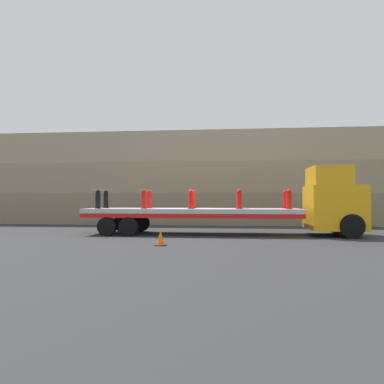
# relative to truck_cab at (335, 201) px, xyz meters

# --- Properties ---
(ground_plane) EXTENTS (120.00, 120.00, 0.00)m
(ground_plane) POSITION_rel_truck_cab_xyz_m (-6.56, 0.00, -1.57)
(ground_plane) COLOR #2D2D30
(rock_cliff) EXTENTS (60.00, 3.30, 6.11)m
(rock_cliff) POSITION_rel_truck_cab_xyz_m (-6.56, 7.43, 1.48)
(rock_cliff) COLOR #84755B
(rock_cliff) RESTS_ON ground_plane
(truck_cab) EXTENTS (2.33, 2.71, 3.14)m
(truck_cab) POSITION_rel_truck_cab_xyz_m (0.00, 0.00, 0.00)
(truck_cab) COLOR orange
(truck_cab) RESTS_ON ground_plane
(flatbed_trailer) EXTENTS (10.04, 2.64, 1.22)m
(flatbed_trailer) POSITION_rel_truck_cab_xyz_m (-7.02, 0.00, -0.56)
(flatbed_trailer) COLOR #B2B2B7
(flatbed_trailer) RESTS_ON ground_plane
(fire_hydrant_black_near_0) EXTENTS (0.30, 0.46, 0.89)m
(fire_hydrant_black_near_0) POSITION_rel_truck_cab_xyz_m (-10.98, -0.56, 0.08)
(fire_hydrant_black_near_0) COLOR black
(fire_hydrant_black_near_0) RESTS_ON flatbed_trailer
(fire_hydrant_black_far_0) EXTENTS (0.30, 0.46, 0.89)m
(fire_hydrant_black_far_0) POSITION_rel_truck_cab_xyz_m (-10.98, 0.56, 0.08)
(fire_hydrant_black_far_0) COLOR black
(fire_hydrant_black_far_0) RESTS_ON flatbed_trailer
(fire_hydrant_red_near_1) EXTENTS (0.30, 0.46, 0.89)m
(fire_hydrant_red_near_1) POSITION_rel_truck_cab_xyz_m (-8.77, -0.56, 0.08)
(fire_hydrant_red_near_1) COLOR red
(fire_hydrant_red_near_1) RESTS_ON flatbed_trailer
(fire_hydrant_red_far_1) EXTENTS (0.30, 0.46, 0.89)m
(fire_hydrant_red_far_1) POSITION_rel_truck_cab_xyz_m (-8.77, 0.56, 0.08)
(fire_hydrant_red_far_1) COLOR red
(fire_hydrant_red_far_1) RESTS_ON flatbed_trailer
(fire_hydrant_red_near_2) EXTENTS (0.30, 0.46, 0.89)m
(fire_hydrant_red_near_2) POSITION_rel_truck_cab_xyz_m (-6.56, -0.56, 0.08)
(fire_hydrant_red_near_2) COLOR red
(fire_hydrant_red_near_2) RESTS_ON flatbed_trailer
(fire_hydrant_red_far_2) EXTENTS (0.30, 0.46, 0.89)m
(fire_hydrant_red_far_2) POSITION_rel_truck_cab_xyz_m (-6.56, 0.56, 0.08)
(fire_hydrant_red_far_2) COLOR red
(fire_hydrant_red_far_2) RESTS_ON flatbed_trailer
(fire_hydrant_red_near_3) EXTENTS (0.30, 0.46, 0.89)m
(fire_hydrant_red_near_3) POSITION_rel_truck_cab_xyz_m (-4.35, -0.56, 0.08)
(fire_hydrant_red_near_3) COLOR red
(fire_hydrant_red_near_3) RESTS_ON flatbed_trailer
(fire_hydrant_red_far_3) EXTENTS (0.30, 0.46, 0.89)m
(fire_hydrant_red_far_3) POSITION_rel_truck_cab_xyz_m (-4.35, 0.56, 0.08)
(fire_hydrant_red_far_3) COLOR red
(fire_hydrant_red_far_3) RESTS_ON flatbed_trailer
(fire_hydrant_red_near_4) EXTENTS (0.30, 0.46, 0.89)m
(fire_hydrant_red_near_4) POSITION_rel_truck_cab_xyz_m (-2.14, -0.56, 0.08)
(fire_hydrant_red_near_4) COLOR red
(fire_hydrant_red_near_4) RESTS_ON flatbed_trailer
(fire_hydrant_red_far_4) EXTENTS (0.30, 0.46, 0.89)m
(fire_hydrant_red_far_4) POSITION_rel_truck_cab_xyz_m (-2.14, 0.56, 0.08)
(fire_hydrant_red_far_4) COLOR red
(fire_hydrant_red_far_4) RESTS_ON flatbed_trailer
(cargo_strap_rear) EXTENTS (0.05, 2.75, 0.01)m
(cargo_strap_rear) POSITION_rel_truck_cab_xyz_m (-10.98, 0.00, 0.54)
(cargo_strap_rear) COLOR yellow
(cargo_strap_rear) RESTS_ON fire_hydrant_black_near_0
(cargo_strap_middle) EXTENTS (0.05, 2.75, 0.01)m
(cargo_strap_middle) POSITION_rel_truck_cab_xyz_m (-8.77, 0.00, 0.54)
(cargo_strap_middle) COLOR yellow
(cargo_strap_middle) RESTS_ON fire_hydrant_red_near_1
(cargo_strap_front) EXTENTS (0.05, 2.75, 0.01)m
(cargo_strap_front) POSITION_rel_truck_cab_xyz_m (-4.35, 0.00, 0.54)
(cargo_strap_front) COLOR yellow
(cargo_strap_front) RESTS_ON fire_hydrant_red_near_3
(traffic_cone) EXTENTS (0.38, 0.38, 0.55)m
(traffic_cone) POSITION_rel_truck_cab_xyz_m (-7.24, -4.41, -1.30)
(traffic_cone) COLOR black
(traffic_cone) RESTS_ON ground_plane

